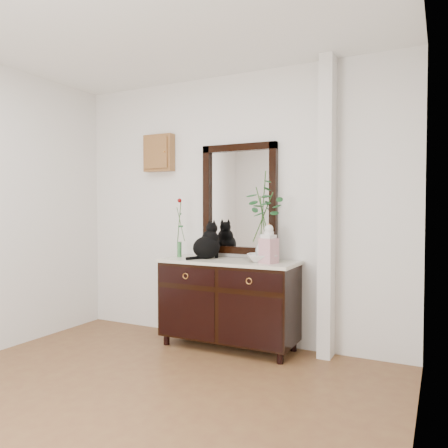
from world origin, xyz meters
The scene contains 11 objects.
ground_plane centered at (0.00, 0.00, -0.01)m, with size 3.60×4.00×0.02m, color brown.
wall_back centered at (0.00, 1.98, 1.35)m, with size 3.60×0.04×2.70m, color silver.
pilaster centered at (1.00, 1.90, 1.35)m, with size 0.12×0.20×2.70m, color silver.
sideboard centered at (0.10, 1.73, 0.47)m, with size 1.33×0.52×0.82m.
wall_mirror centered at (0.10, 1.97, 1.44)m, with size 0.80×0.06×1.10m.
key_cabinet centered at (-0.85, 1.94, 1.95)m, with size 0.35×0.10×0.40m, color brown.
cat centered at (-0.16, 1.76, 1.03)m, with size 0.26×0.32×0.37m, color black, non-canonical shape.
lotus_bowl centered at (0.45, 1.74, 0.89)m, with size 0.30×0.30×0.07m, color silver.
vase_branches centered at (0.45, 1.74, 1.29)m, with size 0.40×0.40×0.83m, color silver, non-canonical shape.
bud_vase_rose centered at (-0.47, 1.75, 1.15)m, with size 0.07×0.07×0.61m, color #356E3D, non-canonical shape.
ginger_jar centered at (0.53, 1.67, 1.03)m, with size 0.13×0.13×0.36m, color white, non-canonical shape.
Camera 1 is at (1.93, -2.02, 1.34)m, focal length 35.00 mm.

